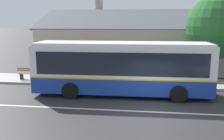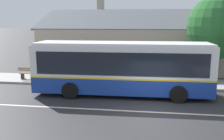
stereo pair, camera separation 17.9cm
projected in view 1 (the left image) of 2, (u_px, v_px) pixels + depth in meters
The scene contains 7 objects.
ground_plane at pixel (153, 112), 12.74m from camera, with size 300.00×300.00×0.00m, color #2D2D30.
sidewalk_far at pixel (150, 83), 18.56m from camera, with size 60.00×3.00×0.15m, color #9E9E99.
lane_divider_stripe at pixel (153, 112), 12.74m from camera, with size 60.00×0.16×0.01m, color beige.
community_building at pixel (152, 46), 25.92m from camera, with size 21.65×10.80×6.80m.
transit_bus at pixel (122, 67), 15.46m from camera, with size 10.91×2.93×3.30m.
bench_by_building at pixel (30, 74), 19.18m from camera, with size 1.88×0.51×0.94m.
street_tree_primary at pixel (218, 29), 18.24m from camera, with size 4.72×4.72×6.57m.
Camera 1 is at (-0.51, -12.26, 4.55)m, focal length 40.00 mm.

